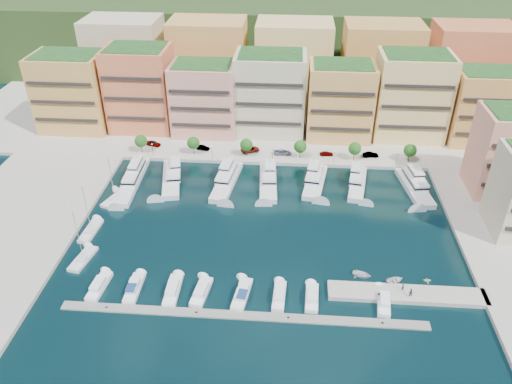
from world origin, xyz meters
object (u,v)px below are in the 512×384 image
yacht_4 (315,180)px  tender_0 (362,274)px  yacht_1 (172,176)px  person_0 (403,287)px  cruiser_6 (312,298)px  car_2 (250,149)px  lamppost_1 (212,150)px  sailboat_1 (91,231)px  cruiser_0 (99,286)px  sailboat_2 (115,199)px  yacht_2 (227,179)px  tree_2 (246,145)px  yacht_5 (357,181)px  yacht_3 (268,179)px  cruiser_8 (384,302)px  tree_5 (410,151)px  cruiser_4 (242,294)px  yacht_0 (133,178)px  tender_3 (427,280)px  sailboat_0 (83,259)px  lamppost_2 (273,152)px  cruiser_2 (173,290)px  yacht_6 (414,185)px  tender_2 (395,280)px  car_4 (326,153)px  tree_4 (355,149)px  cruiser_1 (134,288)px  car_0 (153,143)px  lamppost_3 (334,154)px  car_5 (371,155)px  person_1 (410,292)px  tree_3 (300,147)px  cruiser_3 (201,292)px  tree_0 (141,141)px  car_1 (203,148)px  lamppost_4 (397,157)px  lamppost_0 (152,148)px

yacht_4 → tender_0: (9.11, -37.34, -0.67)m
yacht_1 → person_0: 70.12m
cruiser_6 → car_2: 63.41m
lamppost_1 → sailboat_1: (-23.96, -37.17, -3.52)m
cruiser_0 → sailboat_2: sailboat_2 is taller
yacht_1 → yacht_2: size_ratio=0.98×
tree_2 → yacht_5: 34.54m
yacht_3 → cruiser_8: (25.65, -44.57, -0.66)m
tree_5 → cruiser_4: 72.75m
yacht_2 → cruiser_6: (22.79, -44.04, -0.66)m
yacht_0 → tender_3: (73.42, -35.09, -0.77)m
yacht_4 → sailboat_0: bearing=-144.8°
lamppost_2 → cruiser_2: 58.67m
yacht_1 → yacht_3: 27.13m
sailboat_0 → cruiser_0: bearing=-51.7°
yacht_6 → tender_2: yacht_6 is taller
sailboat_0 → car_4: 76.32m
lamppost_1 → tree_4: bearing=3.1°
cruiser_1 → tender_0: cruiser_1 is taller
yacht_1 → yacht_5: 51.78m
tender_3 → car_0: (-72.68, 55.30, 1.37)m
lamppost_1 → cruiser_6: size_ratio=0.53×
yacht_1 → yacht_3: same height
lamppost_3 → cruiser_2: 66.40m
cruiser_1 → yacht_2: bearing=72.6°
cruiser_0 → cruiser_8: 58.36m
cruiser_2 → tree_5: bearing=45.1°
lamppost_1 → car_5: bearing=5.4°
cruiser_2 → sailboat_2: (-22.75, 32.84, -0.23)m
cruiser_1 → car_5: bearing=47.5°
tender_2 → person_1: size_ratio=2.02×
tree_3 → yacht_6: tree_3 is taller
cruiser_3 → car_2: size_ratio=1.51×
tree_0 → tender_0: size_ratio=1.40×
sailboat_1 → tender_0: sailboat_1 is taller
tree_4 → lamppost_2: (-24.00, -2.30, -0.92)m
lamppost_1 → cruiser_1: (-7.97, -55.82, -3.26)m
tree_4 → car_5: tree_4 is taller
tree_4 → tender_2: 51.67m
lamppost_2 → tree_5: bearing=3.3°
tree_3 → car_5: 21.54m
tree_2 → cruiser_1: tree_2 is taller
car_1 → person_1: 78.88m
tree_5 → tender_0: size_ratio=1.40×
lamppost_1 → yacht_0: size_ratio=0.17×
yacht_0 → sailboat_2: bearing=-102.9°
tree_3 → lamppost_4: bearing=-4.7°
tree_2 → lamppost_1: tree_2 is taller
cruiser_0 → tree_0: bearing=96.5°
lamppost_0 → yacht_5: yacht_5 is taller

